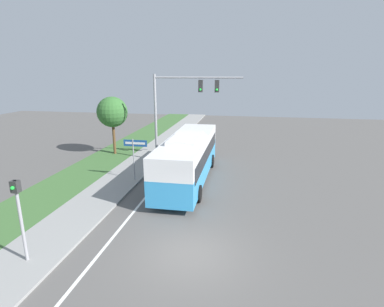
{
  "coord_description": "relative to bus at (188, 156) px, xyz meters",
  "views": [
    {
      "loc": [
        1.94,
        -10.41,
        7.07
      ],
      "look_at": [
        -1.58,
        9.26,
        1.64
      ],
      "focal_mm": 28.0,
      "sensor_mm": 36.0,
      "label": 1
    }
  ],
  "objects": [
    {
      "name": "bus",
      "position": [
        0.0,
        0.0,
        0.0
      ],
      "size": [
        2.68,
        10.5,
        3.22
      ],
      "color": "#3393D1",
      "rests_on": "ground_plane"
    },
    {
      "name": "roadside_tree",
      "position": [
        -7.67,
        5.4,
        2.02
      ],
      "size": [
        2.61,
        2.61,
        4.99
      ],
      "color": "brown",
      "rests_on": "grass_verge"
    },
    {
      "name": "sidewalk",
      "position": [
        -4.55,
        -8.25,
        -1.69
      ],
      "size": [
        2.8,
        80.0,
        0.12
      ],
      "color": "gray",
      "rests_on": "ground_plane"
    },
    {
      "name": "signal_gantry",
      "position": [
        -1.39,
        4.04,
        3.22
      ],
      "size": [
        6.81,
        0.41,
        6.95
      ],
      "color": "#939399",
      "rests_on": "ground_plane"
    },
    {
      "name": "ground_plane",
      "position": [
        1.65,
        -8.25,
        -1.75
      ],
      "size": [
        80.0,
        80.0,
        0.0
      ],
      "primitive_type": "plane",
      "color": "#565451"
    },
    {
      "name": "pedestrian_signal",
      "position": [
        -4.4,
        -9.92,
        0.5
      ],
      "size": [
        0.28,
        0.34,
        3.34
      ],
      "color": "#939399",
      "rests_on": "ground_plane"
    },
    {
      "name": "lane_divider_near",
      "position": [
        -1.95,
        -8.25,
        -1.75
      ],
      "size": [
        0.14,
        30.0,
        0.01
      ],
      "color": "silver",
      "rests_on": "ground_plane"
    },
    {
      "name": "street_sign",
      "position": [
        -3.46,
        -0.67,
        0.33
      ],
      "size": [
        1.59,
        0.08,
        2.88
      ],
      "color": "#939399",
      "rests_on": "ground_plane"
    }
  ]
}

